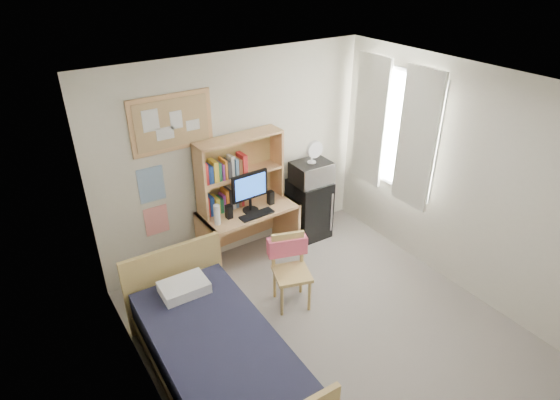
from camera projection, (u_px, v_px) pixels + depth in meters
floor at (339, 342)px, 4.87m from camera, size 3.60×4.20×0.02m
ceiling at (359, 97)px, 3.61m from camera, size 3.60×4.20×0.02m
wall_back at (236, 159)px, 5.78m from camera, size 3.60×0.04×2.60m
wall_left at (156, 313)px, 3.38m from camera, size 0.04×4.20×2.60m
wall_right at (474, 187)px, 5.10m from camera, size 0.04×4.20×2.60m
window_unit at (394, 130)px, 5.81m from camera, size 0.10×1.40×1.70m
curtain_left at (417, 140)px, 5.50m from camera, size 0.04×0.55×1.70m
curtain_right at (370, 121)px, 6.09m from camera, size 0.04×0.55×1.70m
bulletin_board at (172, 123)px, 5.09m from camera, size 0.94×0.03×0.64m
poster_wave at (151, 185)px, 5.27m from camera, size 0.30×0.01×0.42m
poster_japan at (157, 220)px, 5.49m from camera, size 0.28×0.01×0.36m
desk at (249, 234)px, 5.97m from camera, size 1.22×0.65×0.75m
desk_chair at (292, 273)px, 5.18m from camera, size 0.54×0.54×0.85m
mini_fridge at (309, 208)px, 6.47m from camera, size 0.50×0.50×0.83m
bed at (219, 361)px, 4.28m from camera, size 1.07×2.08×0.57m
hutch at (240, 171)px, 5.67m from camera, size 1.11×0.32×0.90m
monitor at (250, 192)px, 5.62m from camera, size 0.48×0.06×0.51m
keyboard at (257, 215)px, 5.64m from camera, size 0.44×0.15×0.02m
speaker_left at (229, 212)px, 5.55m from camera, size 0.07×0.07×0.17m
speaker_right at (271, 198)px, 5.85m from camera, size 0.08×0.08×0.18m
water_bottle at (217, 215)px, 5.41m from camera, size 0.08×0.08×0.25m
hoodie at (287, 246)px, 5.24m from camera, size 0.47×0.27×0.21m
microwave at (311, 172)px, 6.18m from camera, size 0.50×0.38×0.29m
desk_fan at (312, 153)px, 6.04m from camera, size 0.23×0.23×0.28m
pillow at (184, 287)px, 4.67m from camera, size 0.47×0.33×0.11m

